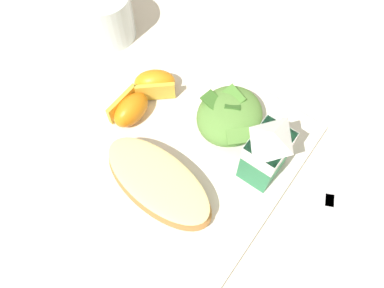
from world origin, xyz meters
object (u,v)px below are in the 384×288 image
(green_salad_pile, at_px, (230,115))
(metal_fork, at_px, (332,166))
(drinking_clear_cup, at_px, (108,15))
(cheesy_pizza_bread, at_px, (156,181))
(milk_carton, at_px, (267,151))
(white_plate, at_px, (192,149))
(orange_wedge_middle, at_px, (130,109))
(orange_wedge_front, at_px, (155,83))

(green_salad_pile, distance_m, metal_fork, 0.16)
(green_salad_pile, bearing_deg, drinking_clear_cup, -97.57)
(cheesy_pizza_bread, xyz_separation_m, green_salad_pile, (-0.14, 0.02, 0.00))
(cheesy_pizza_bread, distance_m, milk_carton, 0.15)
(green_salad_pile, height_order, metal_fork, green_salad_pile)
(white_plate, bearing_deg, metal_fork, 118.88)
(orange_wedge_middle, relative_size, metal_fork, 0.34)
(orange_wedge_front, bearing_deg, drinking_clear_cup, -111.63)
(green_salad_pile, distance_m, orange_wedge_front, 0.12)
(cheesy_pizza_bread, bearing_deg, green_salad_pile, 170.03)
(white_plate, height_order, cheesy_pizza_bread, cheesy_pizza_bread)
(cheesy_pizza_bread, xyz_separation_m, drinking_clear_cup, (-0.17, -0.23, 0.01))
(cheesy_pizza_bread, height_order, orange_wedge_middle, orange_wedge_middle)
(milk_carton, bearing_deg, orange_wedge_middle, -78.66)
(orange_wedge_middle, xyz_separation_m, metal_fork, (-0.11, 0.27, -0.03))
(metal_fork, relative_size, drinking_clear_cup, 2.06)
(cheesy_pizza_bread, bearing_deg, metal_fork, 133.70)
(milk_carton, bearing_deg, drinking_clear_cup, -101.75)
(milk_carton, bearing_deg, orange_wedge_front, -94.49)
(orange_wedge_front, xyz_separation_m, metal_fork, (-0.05, 0.27, -0.03))
(white_plate, relative_size, metal_fork, 1.57)
(white_plate, height_order, milk_carton, milk_carton)
(orange_wedge_middle, distance_m, drinking_clear_cup, 0.17)
(orange_wedge_middle, bearing_deg, orange_wedge_front, 178.21)
(cheesy_pizza_bread, xyz_separation_m, orange_wedge_middle, (-0.06, -0.10, 0.00))
(green_salad_pile, relative_size, metal_fork, 0.56)
(milk_carton, distance_m, orange_wedge_front, 0.20)
(orange_wedge_front, relative_size, orange_wedge_middle, 1.12)
(cheesy_pizza_bread, height_order, milk_carton, milk_carton)
(white_plate, relative_size, drinking_clear_cup, 3.23)
(cheesy_pizza_bread, relative_size, drinking_clear_cup, 2.03)
(cheesy_pizza_bread, distance_m, orange_wedge_front, 0.15)
(white_plate, xyz_separation_m, cheesy_pizza_bread, (0.07, -0.00, 0.03))
(white_plate, bearing_deg, orange_wedge_front, -113.80)
(orange_wedge_front, relative_size, metal_fork, 0.39)
(green_salad_pile, distance_m, drinking_clear_cup, 0.25)
(green_salad_pile, xyz_separation_m, orange_wedge_middle, (0.07, -0.12, -0.00))
(green_salad_pile, height_order, drinking_clear_cup, drinking_clear_cup)
(white_plate, bearing_deg, orange_wedge_middle, -83.69)
(drinking_clear_cup, bearing_deg, metal_fork, 89.97)
(cheesy_pizza_bread, bearing_deg, orange_wedge_front, -141.48)
(cheesy_pizza_bread, height_order, drinking_clear_cup, drinking_clear_cup)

